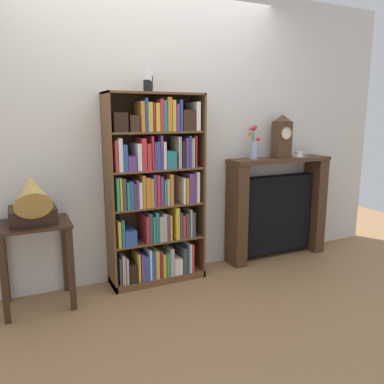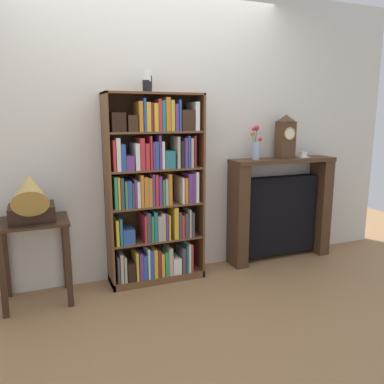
% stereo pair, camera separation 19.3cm
% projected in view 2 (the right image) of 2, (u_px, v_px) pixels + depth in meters
% --- Properties ---
extents(ground_plane, '(7.98, 6.40, 0.02)m').
position_uv_depth(ground_plane, '(160.00, 283.00, 3.43)').
color(ground_plane, '#997047').
extents(wall_back, '(4.98, 0.08, 2.60)m').
position_uv_depth(wall_back, '(166.00, 134.00, 3.49)').
color(wall_back, silver).
rests_on(wall_back, ground).
extents(bookshelf, '(0.84, 0.29, 1.65)m').
position_uv_depth(bookshelf, '(155.00, 194.00, 3.34)').
color(bookshelf, brown).
rests_on(bookshelf, ground).
extents(cup_stack, '(0.08, 0.08, 0.19)m').
position_uv_depth(cup_stack, '(147.00, 81.00, 3.15)').
color(cup_stack, black).
rests_on(cup_stack, bookshelf).
extents(side_table_left, '(0.52, 0.42, 0.67)m').
position_uv_depth(side_table_left, '(35.00, 243.00, 2.99)').
color(side_table_left, '#382316').
rests_on(side_table_left, ground).
extents(gramophone, '(0.33, 0.48, 0.47)m').
position_uv_depth(gramophone, '(31.00, 198.00, 2.84)').
color(gramophone, black).
rests_on(gramophone, side_table_left).
extents(fireplace_mantel, '(1.11, 0.27, 1.05)m').
position_uv_depth(fireplace_mantel, '(280.00, 210.00, 3.93)').
color(fireplace_mantel, '#472D1C').
rests_on(fireplace_mantel, ground).
extents(mantel_clock, '(0.16, 0.14, 0.43)m').
position_uv_depth(mantel_clock, '(286.00, 137.00, 3.77)').
color(mantel_clock, '#472D1C').
rests_on(mantel_clock, fireplace_mantel).
extents(flower_vase, '(0.11, 0.16, 0.33)m').
position_uv_depth(flower_vase, '(256.00, 146.00, 3.67)').
color(flower_vase, '#99B2D1').
rests_on(flower_vase, fireplace_mantel).
extents(teacup_with_saucer, '(0.14, 0.14, 0.05)m').
position_uv_depth(teacup_with_saucer, '(303.00, 155.00, 3.89)').
color(teacup_with_saucer, white).
rests_on(teacup_with_saucer, fireplace_mantel).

